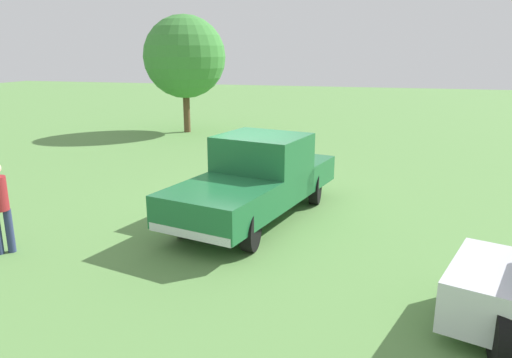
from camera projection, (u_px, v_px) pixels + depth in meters
ground_plane at (252, 208)px, 11.33m from camera, size 80.00×80.00×0.00m
pickup_truck at (259, 176)px, 10.54m from camera, size 5.33×2.93×1.82m
tree_back_left at (185, 57)px, 21.08m from camera, size 3.61×3.61×5.14m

